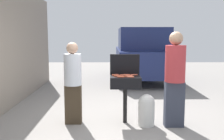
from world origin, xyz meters
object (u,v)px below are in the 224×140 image
object	(u,v)px
hot_dog_3	(131,77)
propane_tank	(146,109)
hot_dog_8	(117,76)
hot_dog_10	(129,77)
parked_minivan	(142,54)
hot_dog_2	(129,76)
person_right	(175,76)
bbq_grill	(125,84)
person_left	(73,80)
hot_dog_7	(134,75)
hot_dog_5	(121,77)
hot_dog_9	(130,76)
hot_dog_4	(116,75)
hot_dog_0	(129,75)
hot_dog_14	(120,76)
hot_dog_6	(123,75)
hot_dog_13	(115,75)
hot_dog_11	(122,77)
hot_dog_12	(127,75)
hot_dog_1	(125,75)

from	to	relation	value
hot_dog_3	propane_tank	xyz separation A→B (m)	(0.31, -0.01, -0.63)
hot_dog_8	hot_dog_10	world-z (taller)	same
propane_tank	parked_minivan	world-z (taller)	parked_minivan
hot_dog_2	person_right	size ratio (longest dim) A/B	0.07
bbq_grill	hot_dog_8	distance (m)	0.23
bbq_grill	person_left	world-z (taller)	person_left
hot_dog_3	hot_dog_7	distance (m)	0.29
hot_dog_8	parked_minivan	size ratio (longest dim) A/B	0.03
hot_dog_5	hot_dog_9	world-z (taller)	same
hot_dog_7	propane_tank	distance (m)	0.73
hot_dog_4	hot_dog_0	bearing A→B (deg)	-4.60
bbq_grill	hot_dog_3	distance (m)	0.25
hot_dog_3	hot_dog_14	size ratio (longest dim) A/B	1.00
hot_dog_6	hot_dog_14	size ratio (longest dim) A/B	1.00
bbq_grill	hot_dog_13	xyz separation A→B (m)	(-0.19, 0.13, 0.16)
hot_dog_13	hot_dog_6	bearing A→B (deg)	-11.44
hot_dog_13	person_left	distance (m)	0.85
hot_dog_5	hot_dog_11	world-z (taller)	same
hot_dog_5	hot_dog_12	bearing A→B (deg)	65.35
hot_dog_8	hot_dog_13	size ratio (longest dim) A/B	1.00
hot_dog_1	hot_dog_11	distance (m)	0.18
hot_dog_0	hot_dog_11	distance (m)	0.20
hot_dog_10	person_left	world-z (taller)	person_left
person_left	hot_dog_4	bearing A→B (deg)	-8.86
hot_dog_5	person_left	xyz separation A→B (m)	(-0.93, 0.13, -0.08)
hot_dog_13	hot_dog_14	distance (m)	0.19
hot_dog_0	hot_dog_8	xyz separation A→B (m)	(-0.23, -0.11, 0.00)
bbq_grill	hot_dog_14	size ratio (longest dim) A/B	7.23
hot_dog_0	hot_dog_7	bearing A→B (deg)	30.63
hot_dog_11	person_right	xyz separation A→B (m)	(0.99, -0.11, 0.03)
hot_dog_13	hot_dog_0	bearing A→B (deg)	-19.18
hot_dog_5	hot_dog_11	bearing A→B (deg)	60.36
hot_dog_14	hot_dog_4	bearing A→B (deg)	128.92
hot_dog_8	hot_dog_9	distance (m)	0.25
bbq_grill	hot_dog_7	bearing A→B (deg)	29.45
bbq_grill	hot_dog_1	world-z (taller)	hot_dog_1
hot_dog_7	parked_minivan	xyz separation A→B (m)	(0.75, 5.00, 0.07)
propane_tank	hot_dog_10	bearing A→B (deg)	167.88
hot_dog_8	hot_dog_3	bearing A→B (deg)	-20.95
hot_dog_2	hot_dog_10	bearing A→B (deg)	-79.50
parked_minivan	hot_dog_9	bearing A→B (deg)	80.53
hot_dog_5	person_left	size ratio (longest dim) A/B	0.08
hot_dog_5	parked_minivan	bearing A→B (deg)	78.94
hot_dog_5	hot_dog_8	distance (m)	0.11
hot_dog_1	person_left	bearing A→B (deg)	-174.26
hot_dog_3	hot_dog_11	distance (m)	0.17
hot_dog_2	hot_dog_3	world-z (taller)	same
propane_tank	person_left	world-z (taller)	person_left
hot_dog_5	person_left	bearing A→B (deg)	172.30
hot_dog_11	person_left	bearing A→B (deg)	175.86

